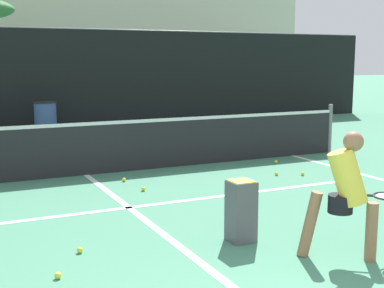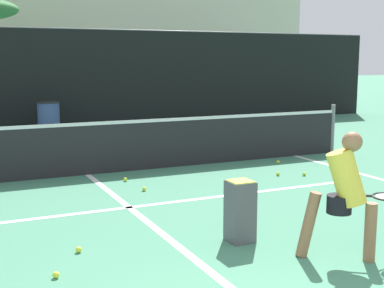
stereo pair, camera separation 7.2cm
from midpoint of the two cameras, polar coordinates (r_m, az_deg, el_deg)
court_service_line at (r=7.59m, az=-7.03°, el=-6.74°), size 8.25×0.10×0.01m
court_center_mark at (r=6.77m, az=-4.59°, el=-8.65°), size 0.10×6.54×0.01m
net at (r=9.71m, az=-11.53°, el=-0.30°), size 11.09×0.09×1.07m
fence_back at (r=15.99m, az=-17.35°, el=6.54°), size 24.00×0.06×2.95m
player_practicing at (r=5.71m, az=15.81°, el=-4.77°), size 1.15×0.67×1.35m
tennis_ball_scattered_3 at (r=5.37m, az=-14.50°, el=-13.42°), size 0.07×0.07×0.07m
tennis_ball_scattered_4 at (r=10.78m, az=8.77°, el=-1.88°), size 0.07×0.07×0.07m
tennis_ball_scattered_5 at (r=8.48m, az=-5.46°, el=-4.81°), size 0.07×0.07×0.07m
tennis_ball_scattered_6 at (r=5.97m, az=-12.22°, el=-11.00°), size 0.07×0.07×0.07m
tennis_ball_scattered_7 at (r=9.67m, az=8.79°, el=-3.15°), size 0.07×0.07×0.07m
tennis_ball_scattered_8 at (r=9.75m, az=11.51°, el=-3.12°), size 0.07×0.07×0.07m
tennis_ball_scattered_9 at (r=9.17m, az=-7.49°, el=-3.79°), size 0.07×0.07×0.07m
ball_hopper at (r=6.13m, az=4.92°, el=-6.98°), size 0.28×0.28×0.71m
trash_bin at (r=15.24m, az=-15.50°, el=2.69°), size 0.63×0.63×0.90m
parked_car at (r=19.55m, az=-13.12°, el=4.66°), size 1.83×4.64×1.50m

